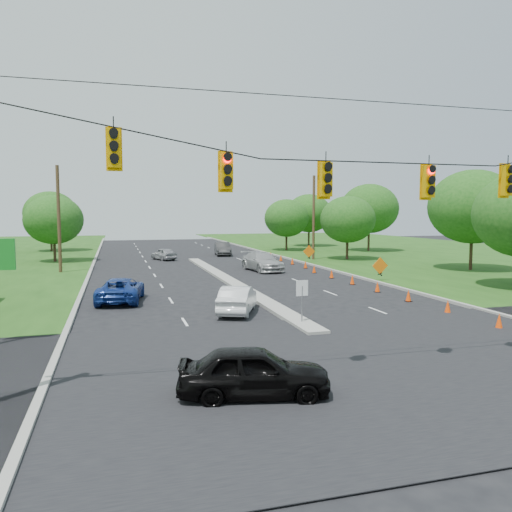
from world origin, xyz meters
name	(u,v)px	position (x,y,z in m)	size (l,w,h in m)	color
ground	(366,364)	(0.00, 0.00, 0.00)	(160.00, 160.00, 0.00)	black
cross_street	(366,364)	(0.00, 0.00, 0.00)	(160.00, 14.00, 0.02)	black
curb_left	(91,272)	(-10.10, 30.00, 0.00)	(0.25, 110.00, 0.16)	gray
curb_right	(310,265)	(10.10, 30.00, 0.00)	(0.25, 110.00, 0.16)	gray
median	(229,281)	(0.00, 21.00, 0.00)	(1.00, 34.00, 0.18)	gray
median_sign	(302,293)	(0.00, 6.00, 1.46)	(0.55, 0.06, 2.05)	gray
signal_span	(384,216)	(-0.05, -1.00, 4.97)	(25.60, 0.32, 9.00)	#422D1C
utility_pole_far_left	(59,219)	(-12.50, 30.00, 4.50)	(0.28, 0.28, 9.00)	#422D1C
utility_pole_far_right	(314,218)	(12.50, 35.00, 4.50)	(0.28, 0.28, 9.00)	#422D1C
cone_0	(499,321)	(8.05, 3.00, 0.35)	(0.32, 0.32, 0.70)	#FD4508
cone_1	(448,307)	(8.05, 6.50, 0.35)	(0.32, 0.32, 0.70)	#FD4508
cone_2	(408,295)	(8.05, 10.00, 0.35)	(0.32, 0.32, 0.70)	#FD4508
cone_3	(377,287)	(8.05, 13.50, 0.35)	(0.32, 0.32, 0.70)	#FD4508
cone_4	(352,280)	(8.05, 17.00, 0.35)	(0.32, 0.32, 0.70)	#FD4508
cone_5	(332,274)	(8.05, 20.50, 0.35)	(0.32, 0.32, 0.70)	#FD4508
cone_6	(314,269)	(8.05, 24.00, 0.35)	(0.32, 0.32, 0.70)	#FD4508
cone_7	(306,265)	(8.65, 27.50, 0.35)	(0.32, 0.32, 0.70)	#FD4508
cone_8	(292,261)	(8.65, 31.00, 0.35)	(0.32, 0.32, 0.70)	#FD4508
cone_9	(281,258)	(8.65, 34.50, 0.35)	(0.32, 0.32, 0.70)	#FD4508
cone_10	(271,255)	(8.65, 38.00, 0.35)	(0.32, 0.32, 0.70)	#FD4508
work_sign_1	(380,267)	(10.80, 18.00, 1.09)	(1.27, 0.58, 1.37)	black
work_sign_2	(309,252)	(10.80, 32.00, 1.09)	(1.27, 0.58, 1.37)	black
tree_5	(54,220)	(-14.00, 40.00, 4.34)	(5.88, 5.88, 6.86)	black
tree_6	(50,213)	(-16.00, 55.00, 4.96)	(6.72, 6.72, 7.84)	black
tree_8	(473,207)	(22.00, 22.00, 5.58)	(7.56, 7.56, 8.82)	black
tree_9	(348,219)	(16.00, 34.00, 4.34)	(5.88, 5.88, 6.86)	black
tree_10	(369,209)	(24.00, 44.00, 5.58)	(7.56, 7.56, 8.82)	black
tree_11	(309,213)	(20.00, 55.00, 4.96)	(6.72, 6.72, 7.84)	black
tree_12	(287,218)	(14.00, 48.00, 4.34)	(5.88, 5.88, 6.86)	black
black_sedan	(254,372)	(-4.44, -1.84, 0.71)	(1.69, 4.19, 1.43)	black
white_sedan	(237,299)	(-2.12, 9.55, 0.70)	(1.47, 4.23, 1.39)	silver
blue_pickup	(121,290)	(-7.77, 14.48, 0.69)	(2.30, 4.99, 1.39)	navy
silver_car_far	(262,262)	(4.32, 26.80, 0.81)	(2.26, 5.56, 1.61)	#A0A0A0
silver_car_oncoming	(164,254)	(-3.02, 39.21, 0.64)	(1.52, 3.79, 1.29)	#939298
dark_car_receding	(223,249)	(4.29, 43.20, 0.78)	(1.65, 4.74, 1.56)	#2E2E2E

